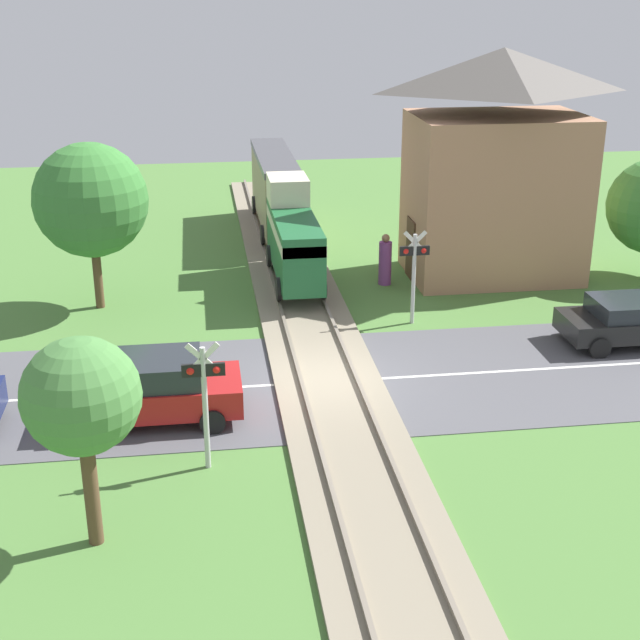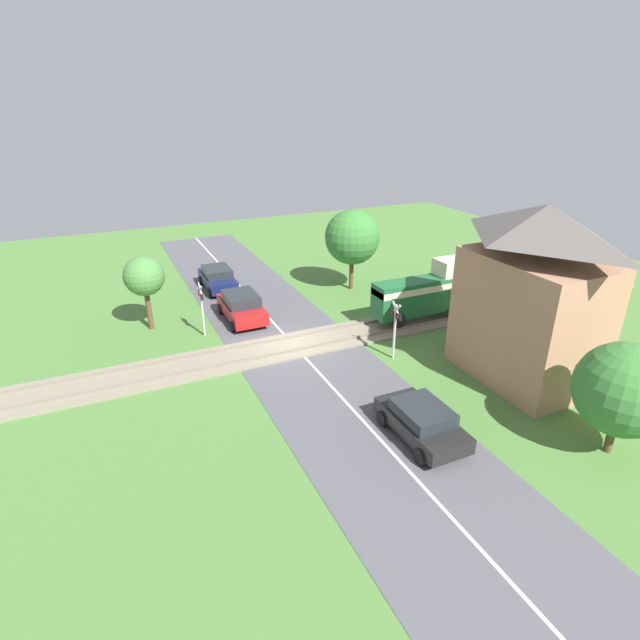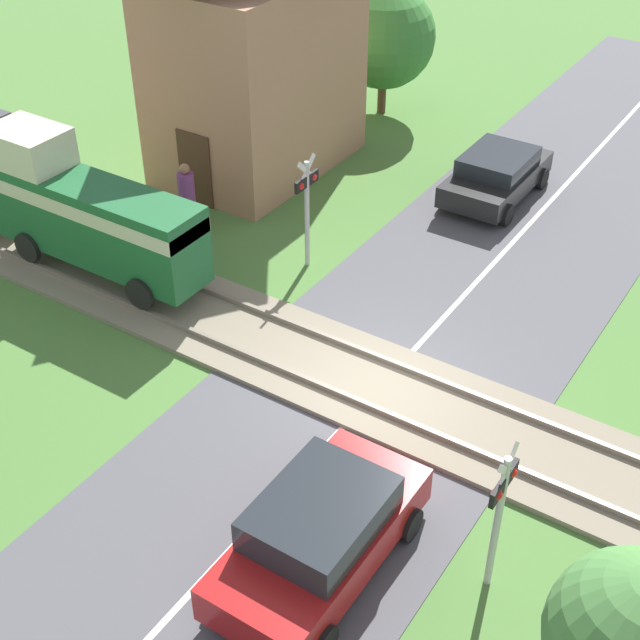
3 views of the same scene
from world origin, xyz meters
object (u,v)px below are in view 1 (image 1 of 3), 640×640
Objects in this scene: car_near_crossing at (153,388)px; station_building at (496,169)px; train at (282,205)px; crossing_signal_east_approach at (414,264)px; crossing_signal_west_approach at (204,388)px; car_far_side at (629,320)px; pedestrian_by_station at (385,261)px.

station_building reaches higher than car_near_crossing.
train is 8.50m from crossing_signal_east_approach.
crossing_signal_west_approach is 10.02m from crossing_signal_east_approach.
car_far_side is at bearing -73.94° from station_building.
station_building is at bearing 48.23° from crossing_signal_east_approach.
car_far_side is 0.49× the size of station_building.
car_near_crossing is 2.35× the size of pedestrian_by_station.
pedestrian_by_station is (-5.82, 6.17, 0.08)m from car_far_side.
crossing_signal_west_approach is at bearing -118.69° from pedestrian_by_station.
crossing_signal_west_approach is at bearing -130.22° from station_building.
car_far_side is (8.92, -10.32, -1.14)m from train.
car_near_crossing is 1.43× the size of crossing_signal_east_approach.
station_building reaches higher than pedestrian_by_station.
car_near_crossing is 1.43× the size of crossing_signal_west_approach.
station_building is (11.38, 9.59, 2.94)m from car_near_crossing.
train is 15.96m from crossing_signal_west_approach.
train reaches higher than car_near_crossing.
station_building is (-1.93, 6.71, 3.04)m from car_far_side.
station_building is (3.82, 4.27, 1.89)m from crossing_signal_east_approach.
train is at bearing 126.79° from pedestrian_by_station.
crossing_signal_east_approach is (-5.75, 2.44, 1.15)m from car_far_side.
crossing_signal_west_approach reaches higher than car_far_side.
car_near_crossing is 0.54× the size of station_building.
car_far_side is at bearing -22.97° from crossing_signal_east_approach.
car_near_crossing is at bearing 116.46° from crossing_signal_west_approach.
car_far_side is 13.27m from crossing_signal_west_approach.
car_near_crossing is 1.09× the size of car_far_side.
train is 3.58× the size of car_far_side.
train is 13.69m from car_far_side.
pedestrian_by_station is at bearing 61.31° from crossing_signal_west_approach.
car_near_crossing is 11.75m from pedestrian_by_station.
pedestrian_by_station is (7.50, 9.05, -0.02)m from car_near_crossing.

